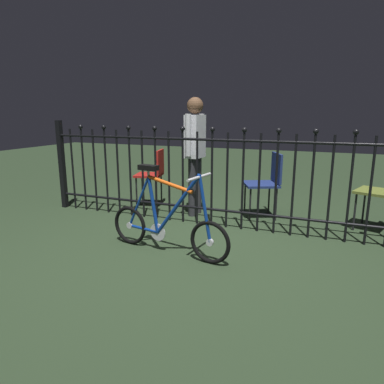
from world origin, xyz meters
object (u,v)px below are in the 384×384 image
Objects in this scene: bicycle at (167,223)px; chair_navy at (267,179)px; chair_red at (154,172)px; person_visitor at (195,147)px.

bicycle is 1.75m from chair_navy.
chair_red is 0.54× the size of person_visitor.
chair_red is 1.65m from chair_navy.
bicycle is 1.61× the size of chair_red.
chair_navy is at bearing 14.16° from person_visitor.
chair_red is at bearing 167.35° from person_visitor.
bicycle is at bearing -57.89° from chair_red.
chair_red is (-0.96, 1.52, 0.22)m from bicycle.
person_visitor reaches higher than bicycle.
person_visitor is at bearing -165.84° from chair_navy.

